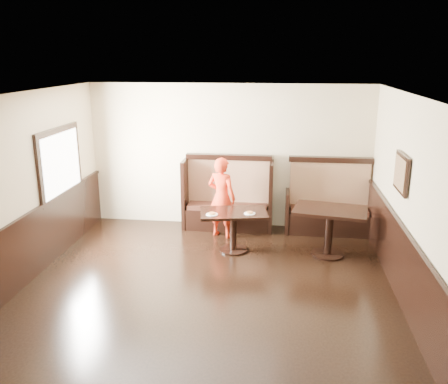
% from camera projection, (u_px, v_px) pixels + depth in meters
% --- Properties ---
extents(ground, '(7.00, 7.00, 0.00)m').
position_uv_depth(ground, '(200.00, 312.00, 6.33)').
color(ground, black).
rests_on(ground, ground).
extents(room_shell, '(7.00, 7.00, 7.00)m').
position_uv_depth(room_shell, '(181.00, 256.00, 6.45)').
color(room_shell, '#BEAC8A').
rests_on(room_shell, ground).
extents(booth_main, '(1.75, 0.72, 1.45)m').
position_uv_depth(booth_main, '(228.00, 202.00, 9.33)').
color(booth_main, black).
rests_on(booth_main, ground).
extents(booth_neighbor, '(1.65, 0.72, 1.45)m').
position_uv_depth(booth_neighbor, '(328.00, 208.00, 9.11)').
color(booth_neighbor, black).
rests_on(booth_neighbor, ground).
extents(table_main, '(1.24, 0.90, 0.72)m').
position_uv_depth(table_main, '(233.00, 221.00, 8.17)').
color(table_main, black).
rests_on(table_main, ground).
extents(table_neighbor, '(1.32, 0.98, 0.83)m').
position_uv_depth(table_neighbor, '(330.00, 221.00, 7.98)').
color(table_neighbor, black).
rests_on(table_neighbor, ground).
extents(child, '(0.65, 0.53, 1.52)m').
position_uv_depth(child, '(222.00, 197.00, 8.80)').
color(child, red).
rests_on(child, ground).
extents(pizza_plate_left, '(0.20, 0.20, 0.04)m').
position_uv_depth(pizza_plate_left, '(212.00, 214.00, 7.96)').
color(pizza_plate_left, white).
rests_on(pizza_plate_left, table_main).
extents(pizza_plate_right, '(0.19, 0.19, 0.04)m').
position_uv_depth(pizza_plate_right, '(250.00, 213.00, 8.02)').
color(pizza_plate_right, white).
rests_on(pizza_plate_right, table_main).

